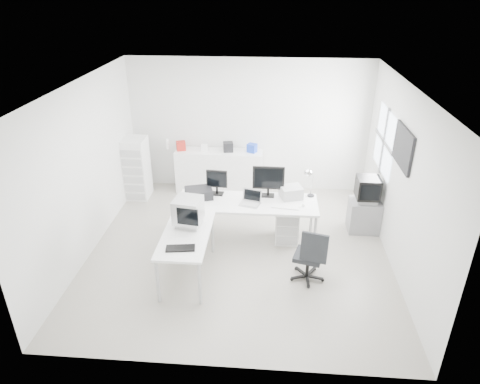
# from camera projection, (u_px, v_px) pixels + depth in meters

# --- Properties ---
(floor) EXTENTS (5.00, 5.00, 0.01)m
(floor) POSITION_uv_depth(u_px,v_px,m) (239.00, 249.00, 7.36)
(floor) COLOR beige
(floor) RESTS_ON ground
(ceiling) EXTENTS (5.00, 5.00, 0.01)m
(ceiling) POSITION_uv_depth(u_px,v_px,m) (239.00, 86.00, 6.11)
(ceiling) COLOR white
(ceiling) RESTS_ON back_wall
(back_wall) EXTENTS (5.00, 0.02, 2.80)m
(back_wall) POSITION_uv_depth(u_px,v_px,m) (249.00, 126.00, 8.96)
(back_wall) COLOR silver
(back_wall) RESTS_ON floor
(left_wall) EXTENTS (0.02, 5.00, 2.80)m
(left_wall) POSITION_uv_depth(u_px,v_px,m) (85.00, 170.00, 6.91)
(left_wall) COLOR silver
(left_wall) RESTS_ON floor
(right_wall) EXTENTS (0.02, 5.00, 2.80)m
(right_wall) POSITION_uv_depth(u_px,v_px,m) (401.00, 180.00, 6.56)
(right_wall) COLOR silver
(right_wall) RESTS_ON floor
(window) EXTENTS (0.02, 1.20, 1.10)m
(window) POSITION_uv_depth(u_px,v_px,m) (384.00, 141.00, 7.54)
(window) COLOR white
(window) RESTS_ON right_wall
(wall_picture) EXTENTS (0.04, 0.90, 0.60)m
(wall_picture) POSITION_uv_depth(u_px,v_px,m) (403.00, 147.00, 6.42)
(wall_picture) COLOR black
(wall_picture) RESTS_ON right_wall
(main_desk) EXTENTS (2.40, 0.80, 0.75)m
(main_desk) POSITION_uv_depth(u_px,v_px,m) (247.00, 221.00, 7.48)
(main_desk) COLOR white
(main_desk) RESTS_ON floor
(side_desk) EXTENTS (0.70, 1.40, 0.75)m
(side_desk) POSITION_uv_depth(u_px,v_px,m) (187.00, 255.00, 6.56)
(side_desk) COLOR white
(side_desk) RESTS_ON floor
(drawer_pedestal) EXTENTS (0.40, 0.50, 0.60)m
(drawer_pedestal) POSITION_uv_depth(u_px,v_px,m) (287.00, 224.00, 7.51)
(drawer_pedestal) COLOR white
(drawer_pedestal) RESTS_ON floor
(inkjet_printer) EXTENTS (0.54, 0.48, 0.16)m
(inkjet_printer) POSITION_uv_depth(u_px,v_px,m) (199.00, 193.00, 7.43)
(inkjet_printer) COLOR black
(inkjet_printer) RESTS_ON main_desk
(lcd_monitor_small) EXTENTS (0.38, 0.24, 0.46)m
(lcd_monitor_small) POSITION_uv_depth(u_px,v_px,m) (217.00, 182.00, 7.47)
(lcd_monitor_small) COLOR black
(lcd_monitor_small) RESTS_ON main_desk
(lcd_monitor_large) EXTENTS (0.55, 0.23, 0.57)m
(lcd_monitor_large) POSITION_uv_depth(u_px,v_px,m) (268.00, 181.00, 7.39)
(lcd_monitor_large) COLOR black
(lcd_monitor_large) RESTS_ON main_desk
(laptop) EXTENTS (0.40, 0.41, 0.22)m
(laptop) POSITION_uv_depth(u_px,v_px,m) (250.00, 199.00, 7.18)
(laptop) COLOR #B7B7BA
(laptop) RESTS_ON main_desk
(white_keyboard) EXTENTS (0.47, 0.20, 0.02)m
(white_keyboard) POSITION_uv_depth(u_px,v_px,m) (285.00, 207.00, 7.13)
(white_keyboard) COLOR white
(white_keyboard) RESTS_ON main_desk
(white_mouse) EXTENTS (0.06, 0.06, 0.06)m
(white_mouse) POSITION_uv_depth(u_px,v_px,m) (303.00, 205.00, 7.15)
(white_mouse) COLOR white
(white_mouse) RESTS_ON main_desk
(laser_printer) EXTENTS (0.43, 0.40, 0.20)m
(laser_printer) POSITION_uv_depth(u_px,v_px,m) (291.00, 192.00, 7.41)
(laser_printer) COLOR #ABABAB
(laser_printer) RESTS_ON main_desk
(desk_lamp) EXTENTS (0.18, 0.18, 0.52)m
(desk_lamp) POSITION_uv_depth(u_px,v_px,m) (312.00, 183.00, 7.39)
(desk_lamp) COLOR silver
(desk_lamp) RESTS_ON main_desk
(crt_monitor) EXTENTS (0.47, 0.47, 0.48)m
(crt_monitor) POSITION_uv_depth(u_px,v_px,m) (188.00, 212.00, 6.51)
(crt_monitor) COLOR #B7B7BA
(crt_monitor) RESTS_ON side_desk
(black_keyboard) EXTENTS (0.43, 0.22, 0.03)m
(black_keyboard) POSITION_uv_depth(u_px,v_px,m) (180.00, 248.00, 6.03)
(black_keyboard) COLOR black
(black_keyboard) RESTS_ON side_desk
(office_chair) EXTENTS (0.65, 0.65, 0.92)m
(office_chair) POSITION_uv_depth(u_px,v_px,m) (309.00, 253.00, 6.44)
(office_chair) COLOR #2A2D30
(office_chair) RESTS_ON floor
(tv_cabinet) EXTENTS (0.55, 0.45, 0.60)m
(tv_cabinet) POSITION_uv_depth(u_px,v_px,m) (364.00, 216.00, 7.80)
(tv_cabinet) COLOR slate
(tv_cabinet) RESTS_ON floor
(crt_tv) EXTENTS (0.50, 0.48, 0.45)m
(crt_tv) POSITION_uv_depth(u_px,v_px,m) (368.00, 190.00, 7.56)
(crt_tv) COLOR black
(crt_tv) RESTS_ON tv_cabinet
(sideboard) EXTENTS (1.84, 0.46, 0.92)m
(sideboard) POSITION_uv_depth(u_px,v_px,m) (219.00, 171.00, 9.19)
(sideboard) COLOR white
(sideboard) RESTS_ON floor
(clutter_box_a) EXTENTS (0.23, 0.22, 0.19)m
(clutter_box_a) POSITION_uv_depth(u_px,v_px,m) (181.00, 146.00, 9.00)
(clutter_box_a) COLOR #AC2018
(clutter_box_a) RESTS_ON sideboard
(clutter_box_b) EXTENTS (0.13, 0.11, 0.13)m
(clutter_box_b) POSITION_uv_depth(u_px,v_px,m) (205.00, 148.00, 8.98)
(clutter_box_b) COLOR white
(clutter_box_b) RESTS_ON sideboard
(clutter_box_c) EXTENTS (0.23, 0.21, 0.20)m
(clutter_box_c) POSITION_uv_depth(u_px,v_px,m) (228.00, 147.00, 8.93)
(clutter_box_c) COLOR black
(clutter_box_c) RESTS_ON sideboard
(clutter_box_d) EXTENTS (0.23, 0.22, 0.18)m
(clutter_box_d) POSITION_uv_depth(u_px,v_px,m) (252.00, 148.00, 8.90)
(clutter_box_d) COLOR #1B3DBE
(clutter_box_d) RESTS_ON sideboard
(clutter_bottle) EXTENTS (0.07, 0.07, 0.22)m
(clutter_bottle) POSITION_uv_depth(u_px,v_px,m) (167.00, 144.00, 9.05)
(clutter_bottle) COLOR white
(clutter_bottle) RESTS_ON sideboard
(filing_cabinet) EXTENTS (0.45, 0.54, 1.29)m
(filing_cabinet) POSITION_uv_depth(u_px,v_px,m) (137.00, 168.00, 8.87)
(filing_cabinet) COLOR white
(filing_cabinet) RESTS_ON floor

